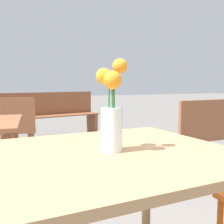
# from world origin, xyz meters

# --- Properties ---
(table_front) EXTENTS (0.97, 0.90, 0.76)m
(table_front) POSITION_xyz_m (0.00, -0.00, 0.65)
(table_front) COLOR tan
(table_front) RESTS_ON ground_plane
(flower_vase) EXTENTS (0.11, 0.13, 0.36)m
(flower_vase) POSITION_xyz_m (0.00, 0.00, 0.90)
(flower_vase) COLOR silver
(flower_vase) RESTS_ON table_front
(bench_far) EXTENTS (1.84, 0.69, 0.85)m
(bench_far) POSITION_xyz_m (0.54, 3.99, 0.47)
(bench_far) COLOR brown
(bench_far) RESTS_ON ground_plane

